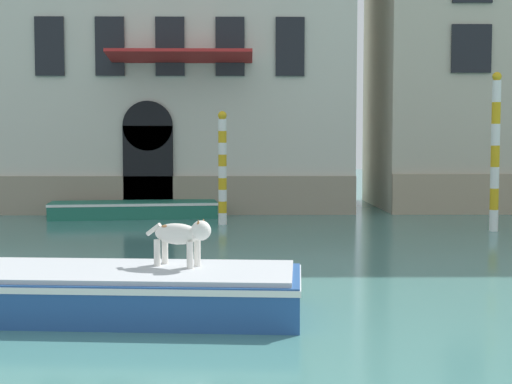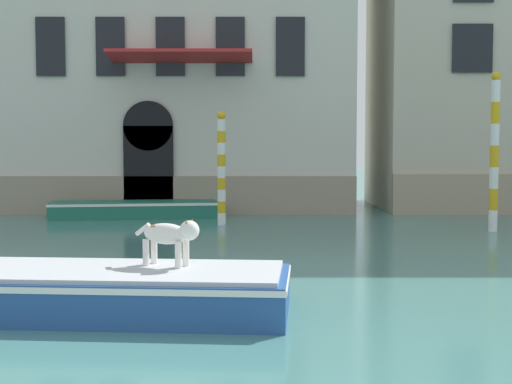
{
  "view_description": "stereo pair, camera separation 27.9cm",
  "coord_description": "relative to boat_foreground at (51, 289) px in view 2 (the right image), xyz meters",
  "views": [
    {
      "loc": [
        1.8,
        -3.86,
        2.32
      ],
      "look_at": [
        2.01,
        12.53,
        1.2
      ],
      "focal_mm": 50.0,
      "sensor_mm": 36.0,
      "label": 1
    },
    {
      "loc": [
        2.08,
        -3.86,
        2.32
      ],
      "look_at": [
        2.01,
        12.53,
        1.2
      ],
      "focal_mm": 50.0,
      "sensor_mm": 36.0,
      "label": 2
    }
  ],
  "objects": [
    {
      "name": "boat_foreground",
      "position": [
        0.0,
        0.0,
        0.0
      ],
      "size": [
        6.73,
        2.37,
        0.62
      ],
      "rotation": [
        0.0,
        0.0,
        -0.07
      ],
      "color": "#234C8C",
      "rests_on": "ground_plane"
    },
    {
      "name": "dog_on_deck",
      "position": [
        1.67,
        0.11,
        0.73
      ],
      "size": [
        0.94,
        0.57,
        0.67
      ],
      "rotation": [
        0.0,
        0.0,
        -0.43
      ],
      "color": "silver",
      "rests_on": "boat_foreground"
    },
    {
      "name": "boat_moored_near_palazzo",
      "position": [
        -0.95,
        12.48,
        -0.06
      ],
      "size": [
        5.27,
        2.02,
        0.51
      ],
      "rotation": [
        0.0,
        0.0,
        0.13
      ],
      "color": "#1E6651",
      "rests_on": "ground_plane"
    },
    {
      "name": "mooring_pole_0",
      "position": [
        1.87,
        10.65,
        1.31
      ],
      "size": [
        0.25,
        0.25,
        3.24
      ],
      "color": "white",
      "rests_on": "ground_plane"
    },
    {
      "name": "mooring_pole_2",
      "position": [
        9.11,
        9.05,
        1.78
      ],
      "size": [
        0.24,
        0.24,
        4.18
      ],
      "color": "white",
      "rests_on": "ground_plane"
    }
  ]
}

